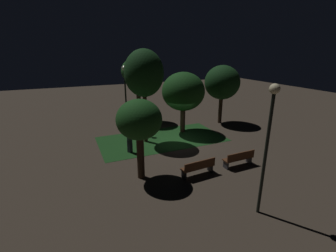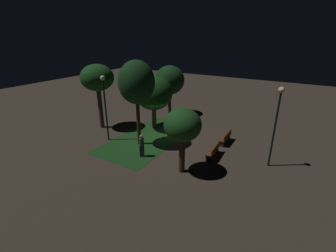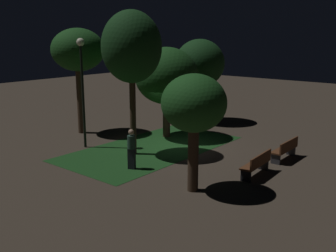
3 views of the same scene
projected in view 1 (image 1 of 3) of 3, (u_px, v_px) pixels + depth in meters
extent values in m
plane|color=#3D3328|center=(178.00, 140.00, 16.86)|extent=(60.00, 60.00, 0.00)
cube|color=#194219|center=(162.00, 139.00, 16.97)|extent=(8.79, 4.52, 0.01)
cube|color=#512D19|center=(198.00, 167.00, 11.97)|extent=(1.83, 0.60, 0.06)
cube|color=#512D19|center=(200.00, 165.00, 11.73)|extent=(1.80, 0.18, 0.40)
cube|color=black|center=(184.00, 175.00, 11.70)|extent=(0.10, 0.39, 0.42)
cube|color=black|center=(210.00, 168.00, 12.40)|extent=(0.10, 0.39, 0.42)
cube|color=#512D19|center=(238.00, 158.00, 12.95)|extent=(1.81, 0.51, 0.06)
cube|color=#512D19|center=(241.00, 156.00, 12.70)|extent=(1.80, 0.09, 0.40)
cube|color=#2D2D33|center=(226.00, 165.00, 12.71)|extent=(0.09, 0.39, 0.42)
cube|color=#2D2D33|center=(249.00, 159.00, 13.34)|extent=(0.09, 0.39, 0.42)
cylinder|color=#38281C|center=(141.00, 155.00, 11.52)|extent=(0.36, 0.36, 2.43)
ellipsoid|color=#194719|center=(139.00, 120.00, 10.97)|extent=(2.16, 2.16, 1.92)
cylinder|color=#38281C|center=(220.00, 108.00, 20.38)|extent=(0.32, 0.32, 2.71)
ellipsoid|color=#143816|center=(222.00, 82.00, 19.72)|extent=(2.93, 2.93, 2.84)
cylinder|color=#38281C|center=(145.00, 114.00, 15.92)|extent=(0.27, 0.27, 3.98)
ellipsoid|color=#143816|center=(144.00, 73.00, 15.09)|extent=(2.56, 2.56, 3.04)
cylinder|color=#423021|center=(139.00, 101.00, 20.66)|extent=(0.37, 0.37, 3.66)
ellipsoid|color=#194719|center=(138.00, 71.00, 19.87)|extent=(2.75, 2.75, 2.21)
cylinder|color=#38281C|center=(183.00, 118.00, 18.17)|extent=(0.38, 0.38, 2.28)
ellipsoid|color=#194719|center=(183.00, 91.00, 17.55)|extent=(3.20, 3.20, 2.86)
cylinder|color=black|center=(265.00, 158.00, 8.62)|extent=(0.12, 0.12, 4.72)
sphere|color=#F4E5B2|center=(275.00, 89.00, 7.84)|extent=(0.36, 0.36, 0.36)
cylinder|color=black|center=(126.00, 102.00, 17.76)|extent=(0.12, 0.12, 4.71)
sphere|color=#F2EDCC|center=(124.00, 68.00, 17.00)|extent=(0.36, 0.36, 0.36)
cube|color=black|center=(130.00, 146.00, 14.64)|extent=(0.30, 0.34, 0.84)
cylinder|color=#233D33|center=(129.00, 136.00, 14.43)|extent=(0.32, 0.32, 0.52)
sphere|color=tan|center=(129.00, 130.00, 14.30)|extent=(0.22, 0.22, 0.22)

